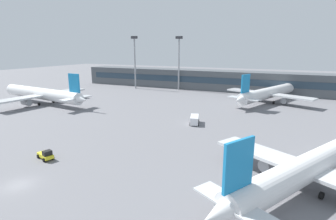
{
  "coord_description": "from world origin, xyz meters",
  "views": [
    {
      "loc": [
        33.75,
        -22.23,
        19.11
      ],
      "look_at": [
        5.21,
        40.0,
        3.0
      ],
      "focal_mm": 28.19,
      "sensor_mm": 36.0,
      "label": 1
    }
  ],
  "objects_px": {
    "airplane_mid": "(41,94)",
    "baggage_tug_yellow": "(46,155)",
    "floodlight_tower_east": "(179,59)",
    "floodlight_tower_west": "(135,59)",
    "airplane_far": "(270,93)",
    "airplane_near": "(312,165)",
    "service_van_white": "(194,120)"
  },
  "relations": [
    {
      "from": "service_van_white",
      "to": "airplane_near",
      "type": "bearing_deg",
      "value": -42.46
    },
    {
      "from": "airplane_far",
      "to": "service_van_white",
      "type": "height_order",
      "value": "airplane_far"
    },
    {
      "from": "floodlight_tower_west",
      "to": "floodlight_tower_east",
      "type": "distance_m",
      "value": 21.24
    },
    {
      "from": "airplane_near",
      "to": "floodlight_tower_west",
      "type": "relative_size",
      "value": 1.55
    },
    {
      "from": "floodlight_tower_west",
      "to": "floodlight_tower_east",
      "type": "relative_size",
      "value": 1.01
    },
    {
      "from": "service_van_white",
      "to": "floodlight_tower_east",
      "type": "xyz_separation_m",
      "value": [
        -25.57,
        51.34,
        13.07
      ]
    },
    {
      "from": "airplane_far",
      "to": "airplane_near",
      "type": "bearing_deg",
      "value": -80.91
    },
    {
      "from": "airplane_mid",
      "to": "airplane_far",
      "type": "height_order",
      "value": "airplane_mid"
    },
    {
      "from": "airplane_mid",
      "to": "baggage_tug_yellow",
      "type": "relative_size",
      "value": 11.87
    },
    {
      "from": "airplane_far",
      "to": "floodlight_tower_east",
      "type": "xyz_separation_m",
      "value": [
        -41.05,
        12.97,
        10.77
      ]
    },
    {
      "from": "baggage_tug_yellow",
      "to": "floodlight_tower_west",
      "type": "bearing_deg",
      "value": 110.74
    },
    {
      "from": "service_van_white",
      "to": "airplane_far",
      "type": "bearing_deg",
      "value": 68.03
    },
    {
      "from": "airplane_mid",
      "to": "floodlight_tower_east",
      "type": "height_order",
      "value": "floodlight_tower_east"
    },
    {
      "from": "baggage_tug_yellow",
      "to": "floodlight_tower_west",
      "type": "height_order",
      "value": "floodlight_tower_west"
    },
    {
      "from": "airplane_near",
      "to": "airplane_mid",
      "type": "xyz_separation_m",
      "value": [
        -82.82,
        25.16,
        0.31
      ]
    },
    {
      "from": "airplane_near",
      "to": "floodlight_tower_east",
      "type": "relative_size",
      "value": 1.57
    },
    {
      "from": "airplane_near",
      "to": "airplane_mid",
      "type": "relative_size",
      "value": 0.83
    },
    {
      "from": "floodlight_tower_east",
      "to": "service_van_white",
      "type": "bearing_deg",
      "value": -63.53
    },
    {
      "from": "airplane_far",
      "to": "floodlight_tower_east",
      "type": "bearing_deg",
      "value": 162.46
    },
    {
      "from": "baggage_tug_yellow",
      "to": "airplane_near",
      "type": "bearing_deg",
      "value": 12.12
    },
    {
      "from": "airplane_near",
      "to": "baggage_tug_yellow",
      "type": "relative_size",
      "value": 9.83
    },
    {
      "from": "airplane_mid",
      "to": "airplane_far",
      "type": "bearing_deg",
      "value": 26.5
    },
    {
      "from": "airplane_near",
      "to": "airplane_far",
      "type": "height_order",
      "value": "airplane_far"
    },
    {
      "from": "airplane_mid",
      "to": "baggage_tug_yellow",
      "type": "bearing_deg",
      "value": -39.74
    },
    {
      "from": "airplane_mid",
      "to": "service_van_white",
      "type": "height_order",
      "value": "airplane_mid"
    },
    {
      "from": "service_van_white",
      "to": "airplane_mid",
      "type": "bearing_deg",
      "value": 178.02
    },
    {
      "from": "baggage_tug_yellow",
      "to": "floodlight_tower_east",
      "type": "xyz_separation_m",
      "value": [
        -9.12,
        83.49,
        13.39
      ]
    },
    {
      "from": "baggage_tug_yellow",
      "to": "floodlight_tower_west",
      "type": "xyz_separation_m",
      "value": [
        -29.84,
        78.79,
        13.49
      ]
    },
    {
      "from": "airplane_mid",
      "to": "baggage_tug_yellow",
      "type": "height_order",
      "value": "airplane_mid"
    },
    {
      "from": "airplane_mid",
      "to": "baggage_tug_yellow",
      "type": "distance_m",
      "value": 53.46
    },
    {
      "from": "airplane_near",
      "to": "airplane_far",
      "type": "relative_size",
      "value": 0.88
    },
    {
      "from": "airplane_far",
      "to": "floodlight_tower_west",
      "type": "distance_m",
      "value": 63.26
    }
  ]
}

